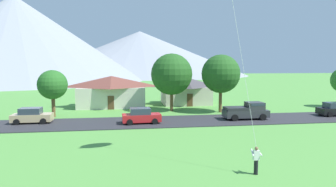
% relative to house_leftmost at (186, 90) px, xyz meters
% --- Properties ---
extents(road_strip, '(160.00, 6.76, 0.08)m').
position_rel_house_leftmost_xyz_m(road_strip, '(-4.77, -14.72, -2.25)').
color(road_strip, '#2D2D33').
rests_on(road_strip, ground).
extents(mountain_far_east_ridge, '(131.12, 131.12, 26.96)m').
position_rel_house_leftmost_xyz_m(mountain_far_east_ridge, '(-0.57, 135.13, 11.19)').
color(mountain_far_east_ridge, '#8E939E').
rests_on(mountain_far_east_ridge, ground).
extents(mountain_east_ridge, '(100.03, 100.03, 33.43)m').
position_rel_house_leftmost_xyz_m(mountain_east_ridge, '(-52.40, 76.66, 14.42)').
color(mountain_east_ridge, '#8E939E').
rests_on(mountain_east_ridge, ground).
extents(house_leftmost, '(8.13, 6.98, 4.43)m').
position_rel_house_leftmost_xyz_m(house_leftmost, '(0.00, 0.00, 0.00)').
color(house_leftmost, beige).
rests_on(house_leftmost, ground).
extents(house_left_center, '(10.75, 6.59, 4.76)m').
position_rel_house_leftmost_xyz_m(house_left_center, '(-12.01, -1.54, 0.17)').
color(house_left_center, beige).
rests_on(house_left_center, ground).
extents(tree_near_left, '(5.22, 5.22, 7.87)m').
position_rel_house_leftmost_xyz_m(tree_near_left, '(2.93, -9.13, 2.95)').
color(tree_near_left, brown).
rests_on(tree_near_left, ground).
extents(tree_left_of_center, '(3.62, 3.62, 5.84)m').
position_rel_house_leftmost_xyz_m(tree_left_of_center, '(-18.79, -9.57, 1.71)').
color(tree_left_of_center, brown).
rests_on(tree_left_of_center, ground).
extents(tree_center, '(5.76, 5.76, 8.05)m').
position_rel_house_leftmost_xyz_m(tree_center, '(-3.50, -7.13, 2.86)').
color(tree_center, brown).
rests_on(tree_center, ground).
extents(parked_car_tan_west_end, '(4.22, 2.12, 1.68)m').
position_rel_house_leftmost_xyz_m(parked_car_tan_west_end, '(-20.16, -13.55, -1.42)').
color(parked_car_tan_west_end, tan).
rests_on(parked_car_tan_west_end, road_strip).
extents(parked_car_red_mid_west, '(4.27, 2.22, 1.68)m').
position_rel_house_leftmost_xyz_m(parked_car_red_mid_west, '(-8.23, -15.44, -1.42)').
color(parked_car_red_mid_west, red).
rests_on(parked_car_red_mid_west, road_strip).
extents(parked_car_black_mid_east, '(4.22, 2.12, 1.68)m').
position_rel_house_leftmost_xyz_m(parked_car_black_mid_east, '(16.24, -14.26, -1.42)').
color(parked_car_black_mid_east, black).
rests_on(parked_car_black_mid_east, road_strip).
extents(pickup_truck_charcoal_west_side, '(5.21, 2.35, 1.99)m').
position_rel_house_leftmost_xyz_m(pickup_truck_charcoal_west_side, '(4.26, -14.85, -1.23)').
color(pickup_truck_charcoal_west_side, '#333338').
rests_on(pickup_truck_charcoal_west_side, road_strip).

